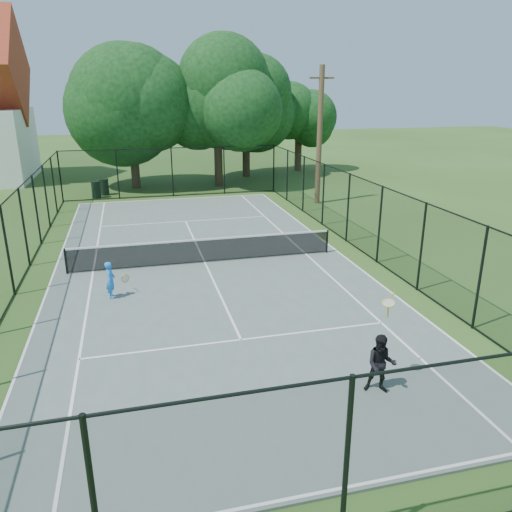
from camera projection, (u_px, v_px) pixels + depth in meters
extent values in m
plane|color=#324C1A|center=(205.00, 264.00, 19.18)|extent=(120.00, 120.00, 0.00)
cube|color=#55645F|center=(205.00, 263.00, 19.17)|extent=(11.00, 24.00, 0.06)
cylinder|color=black|center=(66.00, 261.00, 17.84)|extent=(0.08, 0.08, 0.95)
cylinder|color=black|center=(327.00, 241.00, 20.17)|extent=(0.08, 0.08, 0.95)
cube|color=black|center=(204.00, 251.00, 19.01)|extent=(10.00, 0.03, 0.88)
cube|color=white|center=(204.00, 240.00, 18.86)|extent=(10.00, 0.05, 0.06)
cylinder|color=#332114|center=(134.00, 158.00, 33.07)|extent=(0.56, 0.56, 4.01)
sphere|color=black|center=(130.00, 98.00, 31.84)|extent=(7.24, 7.24, 7.24)
cylinder|color=#332114|center=(218.00, 160.00, 33.86)|extent=(0.56, 0.56, 3.55)
sphere|color=black|center=(217.00, 108.00, 32.79)|extent=(6.36, 6.36, 6.36)
cylinder|color=#332114|center=(246.00, 152.00, 37.59)|extent=(0.56, 0.56, 3.68)
sphere|color=black|center=(246.00, 106.00, 36.53)|extent=(5.84, 5.84, 5.84)
cylinder|color=#332114|center=(298.00, 155.00, 40.42)|extent=(0.56, 0.56, 2.57)
sphere|color=black|center=(299.00, 124.00, 39.65)|extent=(4.49, 4.49, 4.49)
cylinder|color=black|center=(96.00, 190.00, 30.49)|extent=(0.54, 0.54, 0.99)
cylinder|color=black|center=(95.00, 182.00, 30.32)|extent=(0.58, 0.58, 0.05)
cylinder|color=black|center=(104.00, 187.00, 31.34)|extent=(0.54, 0.54, 0.96)
cylinder|color=black|center=(104.00, 179.00, 31.18)|extent=(0.58, 0.58, 0.05)
cylinder|color=#4C3823|center=(320.00, 137.00, 28.08)|extent=(0.30, 0.30, 7.62)
cube|color=#4C3823|center=(322.00, 78.00, 27.08)|extent=(1.40, 0.10, 0.10)
imported|color=#1B7BEA|center=(111.00, 280.00, 15.78)|extent=(0.33, 0.46, 1.20)
torus|color=gold|center=(125.00, 278.00, 16.03)|extent=(0.27, 0.18, 0.29)
cylinder|color=silver|center=(125.00, 278.00, 16.03)|extent=(0.23, 0.15, 0.25)
imported|color=black|center=(381.00, 364.00, 10.82)|extent=(0.81, 0.74, 1.36)
torus|color=gold|center=(388.00, 303.00, 10.80)|extent=(0.30, 0.28, 0.14)
cylinder|color=silver|center=(388.00, 303.00, 10.80)|extent=(0.26, 0.24, 0.11)
sphere|color=#CCE526|center=(393.00, 294.00, 11.16)|extent=(0.07, 0.07, 0.07)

